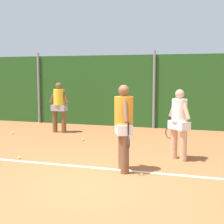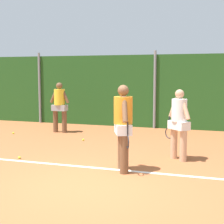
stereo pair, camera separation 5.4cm
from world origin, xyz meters
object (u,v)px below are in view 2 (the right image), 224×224
at_px(player_midcourt, 179,121).
at_px(tennis_ball_4, 19,157).
at_px(tennis_ball_5, 83,140).
at_px(tennis_ball_2, 13,133).
at_px(player_foreground_near, 123,123).
at_px(player_backcourt_far, 60,105).

distance_m(player_midcourt, tennis_ball_4, 3.95).
distance_m(tennis_ball_4, tennis_ball_5, 2.59).
xyz_separation_m(tennis_ball_2, tennis_ball_4, (2.10, -2.87, 0.00)).
height_order(player_foreground_near, tennis_ball_4, player_foreground_near).
bearing_deg(player_backcourt_far, player_foreground_near, 130.99).
relative_size(player_midcourt, player_backcourt_far, 0.97).
height_order(player_backcourt_far, tennis_ball_5, player_backcourt_far).
xyz_separation_m(player_foreground_near, player_midcourt, (1.01, 1.31, -0.08)).
bearing_deg(player_midcourt, tennis_ball_5, 16.29).
bearing_deg(tennis_ball_5, player_backcourt_far, 139.92).
distance_m(player_foreground_near, player_backcourt_far, 5.15).
height_order(player_midcourt, tennis_ball_5, player_midcourt).
height_order(tennis_ball_4, tennis_ball_5, same).
bearing_deg(tennis_ball_2, tennis_ball_5, -7.32).
bearing_deg(player_foreground_near, tennis_ball_2, -146.65).
bearing_deg(player_backcourt_far, player_midcourt, 149.54).
bearing_deg(player_backcourt_far, tennis_ball_5, 139.60).
relative_size(player_foreground_near, tennis_ball_5, 27.77).
bearing_deg(player_backcourt_far, tennis_ball_4, 100.82).
relative_size(player_backcourt_far, tennis_ball_2, 26.45).
xyz_separation_m(player_foreground_near, tennis_ball_5, (-2.05, 2.73, -0.99)).
height_order(player_midcourt, tennis_ball_2, player_midcourt).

